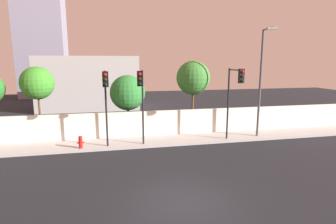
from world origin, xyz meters
The scene contains 12 objects.
ground_plane centered at (0.00, 0.00, 0.00)m, with size 80.00×80.00×0.00m, color black.
sidewalk centered at (0.00, 8.20, 0.07)m, with size 36.00×2.40×0.15m, color #B1B1B1.
perimeter_wall centered at (0.00, 9.49, 1.05)m, with size 36.00×0.18×1.80m, color white.
traffic_light_left centered at (5.29, 6.81, 3.71)m, with size 0.43×1.64×4.88m.
traffic_light_center centered at (-2.94, 6.93, 3.63)m, with size 0.35×1.42×4.77m.
traffic_light_right centered at (-0.81, 6.92, 3.63)m, with size 0.51×1.42×4.78m.
street_lamp_curbside centered at (7.58, 7.49, 4.53)m, with size 0.90×2.10×7.45m.
fire_hydrant centered at (-4.60, 7.43, 0.58)m, with size 0.44×0.26×0.80m.
roadside_tree_midleft centered at (-7.61, 10.72, 3.98)m, with size 2.28×2.28×5.13m.
roadside_tree_midright centered at (-1.42, 10.72, 3.16)m, with size 2.62×2.62×4.48m.
roadside_tree_rightmost centered at (3.65, 10.72, 4.20)m, with size 2.62×2.62×5.52m.
low_building_distant centered at (-5.03, 23.49, 3.02)m, with size 11.08×6.00×6.04m, color #AEAEAE.
Camera 1 is at (-2.63, -9.50, 5.49)m, focal length 28.91 mm.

